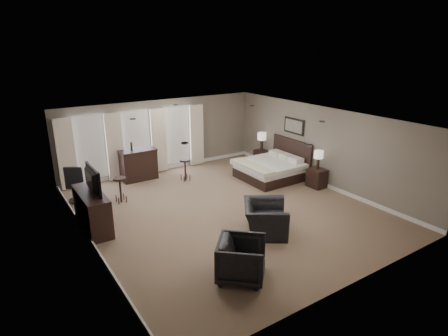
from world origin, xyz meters
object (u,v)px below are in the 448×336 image
nightstand_far (261,157)px  armchair_near (265,213)px  bar_stool_left (120,190)px  bar_stool_right (185,170)px  nightstand_near (317,178)px  lamp_near (318,160)px  dresser (92,211)px  armchair_far (242,258)px  bed (268,162)px  tv (90,190)px  lamp_far (262,142)px  desk_chair (77,183)px  bar_counter (139,164)px

nightstand_far → armchair_near: 5.56m
bar_stool_left → bar_stool_right: (2.46, 0.59, -0.01)m
nightstand_near → lamp_near: lamp_near is taller
dresser → armchair_far: size_ratio=1.81×
nightstand_near → lamp_near: 0.62m
bed → nightstand_near: bearing=-58.5°
bed → nightstand_far: (0.89, 1.45, -0.36)m
lamp_near → tv: size_ratio=0.54×
nightstand_near → bar_stool_left: bearing=158.2°
lamp_far → bar_stool_right: 3.37m
lamp_far → armchair_far: (-5.01, -5.63, -0.43)m
bar_stool_right → desk_chair: (-3.49, 0.18, 0.20)m
armchair_far → bar_stool_right: size_ratio=1.25×
bed → nightstand_far: 1.74m
nightstand_near → desk_chair: desk_chair is taller
nightstand_far → dresser: 7.16m
bed → bar_stool_right: bed is taller
armchair_near → bar_stool_right: size_ratio=1.58×
dresser → desk_chair: size_ratio=1.46×
bed → desk_chair: bearing=164.6°
bar_stool_left → armchair_far: bearing=-81.2°
lamp_far → tv: size_ratio=0.61×
bed → armchair_near: size_ratio=1.68×
nightstand_far → lamp_far: 0.63m
desk_chair → dresser: bearing=114.4°
lamp_near → bar_counter: size_ratio=0.50×
tv → armchair_near: tv is taller
armchair_near → bar_counter: bearing=47.4°
dresser → armchair_near: bearing=-36.0°
nightstand_far → dresser: dresser is taller
lamp_far → desk_chair: 6.83m
lamp_near → bar_counter: (-4.61, 3.88, -0.39)m
bar_counter → desk_chair: size_ratio=1.06×
lamp_far → bar_stool_left: (-5.79, -0.59, -0.52)m
tv → nightstand_near: bearing=-98.7°
lamp_far → dresser: bearing=-165.1°
bar_counter → bar_stool_right: (1.29, -0.98, -0.16)m
bed → desk_chair: 6.15m
lamp_near → lamp_far: size_ratio=0.89×
bed → dresser: (-6.03, -0.39, -0.14)m
armchair_near → tv: bearing=88.7°
dresser → lamp_near: bearing=-8.7°
lamp_near → dresser: size_ratio=0.36×
lamp_near → desk_chair: lamp_near is taller
tv → armchair_near: 4.39m
armchair_near → bar_counter: size_ratio=0.97×
lamp_near → dresser: bearing=171.3°
nightstand_near → nightstand_far: 2.90m
bed → armchair_near: bearing=-130.4°
armchair_far → bar_counter: 6.63m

